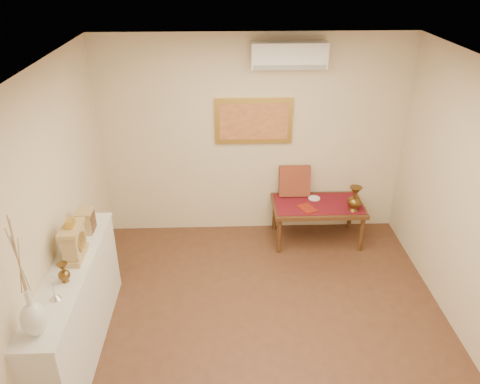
{
  "coord_description": "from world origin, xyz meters",
  "views": [
    {
      "loc": [
        -0.39,
        -3.51,
        3.57
      ],
      "look_at": [
        -0.22,
        1.15,
        1.13
      ],
      "focal_mm": 35.0,
      "sensor_mm": 36.0,
      "label": 1
    }
  ],
  "objects_px": {
    "brass_urn_tall": "(355,196)",
    "display_ledge": "(77,310)",
    "wooden_chest": "(86,221)",
    "white_vase": "(23,279)",
    "mantel_clock": "(74,242)",
    "low_table": "(318,208)"
  },
  "relations": [
    {
      "from": "brass_urn_tall",
      "to": "display_ledge",
      "type": "distance_m",
      "value": 3.54
    },
    {
      "from": "low_table",
      "to": "wooden_chest",
      "type": "bearing_deg",
      "value": -154.95
    },
    {
      "from": "white_vase",
      "to": "low_table",
      "type": "xyz_separation_m",
      "value": [
        2.68,
        2.69,
        -1.01
      ]
    },
    {
      "from": "white_vase",
      "to": "display_ledge",
      "type": "relative_size",
      "value": 0.51
    },
    {
      "from": "wooden_chest",
      "to": "brass_urn_tall",
      "type": "bearing_deg",
      "value": 18.87
    },
    {
      "from": "brass_urn_tall",
      "to": "display_ledge",
      "type": "relative_size",
      "value": 0.2
    },
    {
      "from": "mantel_clock",
      "to": "white_vase",
      "type": "bearing_deg",
      "value": -91.69
    },
    {
      "from": "mantel_clock",
      "to": "wooden_chest",
      "type": "xyz_separation_m",
      "value": [
        -0.01,
        0.46,
        -0.05
      ]
    },
    {
      "from": "white_vase",
      "to": "mantel_clock",
      "type": "bearing_deg",
      "value": 88.31
    },
    {
      "from": "display_ledge",
      "to": "low_table",
      "type": "relative_size",
      "value": 1.68
    },
    {
      "from": "white_vase",
      "to": "mantel_clock",
      "type": "distance_m",
      "value": 1.04
    },
    {
      "from": "mantel_clock",
      "to": "low_table",
      "type": "xyz_separation_m",
      "value": [
        2.65,
        1.7,
        -0.67
      ]
    },
    {
      "from": "white_vase",
      "to": "wooden_chest",
      "type": "bearing_deg",
      "value": 89.41
    },
    {
      "from": "white_vase",
      "to": "wooden_chest",
      "type": "height_order",
      "value": "white_vase"
    },
    {
      "from": "brass_urn_tall",
      "to": "display_ledge",
      "type": "height_order",
      "value": "display_ledge"
    },
    {
      "from": "brass_urn_tall",
      "to": "low_table",
      "type": "distance_m",
      "value": 0.54
    },
    {
      "from": "mantel_clock",
      "to": "low_table",
      "type": "distance_m",
      "value": 3.22
    },
    {
      "from": "brass_urn_tall",
      "to": "wooden_chest",
      "type": "height_order",
      "value": "wooden_chest"
    },
    {
      "from": "display_ledge",
      "to": "mantel_clock",
      "type": "relative_size",
      "value": 4.93
    },
    {
      "from": "wooden_chest",
      "to": "low_table",
      "type": "bearing_deg",
      "value": 25.05
    },
    {
      "from": "white_vase",
      "to": "low_table",
      "type": "relative_size",
      "value": 0.86
    },
    {
      "from": "display_ledge",
      "to": "mantel_clock",
      "type": "xyz_separation_m",
      "value": [
        0.03,
        0.18,
        0.66
      ]
    }
  ]
}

